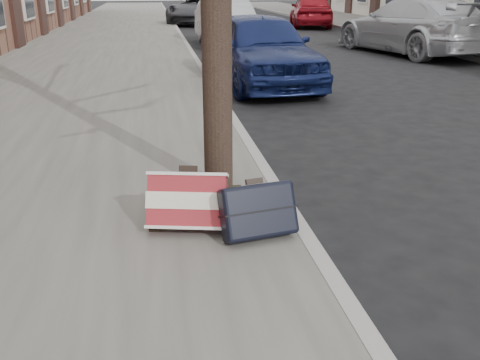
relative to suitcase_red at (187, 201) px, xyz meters
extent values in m
cube|color=slate|center=(-1.58, 14.22, -0.29)|extent=(5.00, 70.00, 0.12)
cube|color=slate|center=(9.92, 14.22, -0.29)|extent=(4.00, 70.00, 0.12)
cube|color=black|center=(0.12, 0.42, -0.22)|extent=(0.85, 0.85, 0.02)
cube|color=maroon|center=(0.00, 0.00, 0.00)|extent=(0.65, 0.44, 0.46)
cube|color=black|center=(0.50, -0.23, -0.01)|extent=(0.61, 0.43, 0.44)
imported|color=#121C4C|center=(1.85, 6.60, 0.36)|extent=(2.03, 4.26, 1.41)
imported|color=#AEB0B6|center=(2.19, 13.65, 0.34)|extent=(1.77, 4.29, 1.38)
imported|color=#313236|center=(2.12, 23.08, 0.34)|extent=(3.67, 5.44, 1.38)
imported|color=#A9ABB0|center=(7.02, 10.72, 0.42)|extent=(3.14, 5.60, 1.53)
imported|color=maroon|center=(6.92, 20.48, 0.37)|extent=(2.45, 4.44, 1.43)
camera|label=1|loc=(-0.20, -3.76, 1.56)|focal=40.00mm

